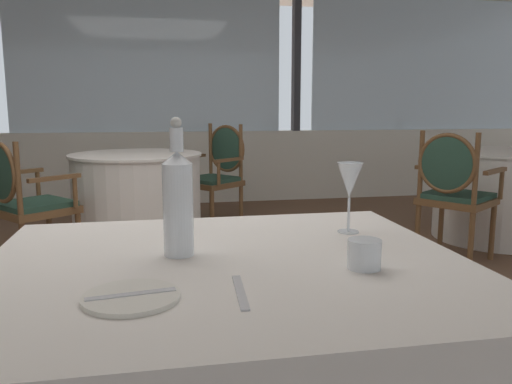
% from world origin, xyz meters
% --- Properties ---
extents(ground_plane, '(14.40, 14.40, 0.00)m').
position_xyz_m(ground_plane, '(0.00, 0.00, 0.00)').
color(ground_plane, brown).
extents(window_wall_far, '(11.07, 0.14, 2.72)m').
position_xyz_m(window_wall_far, '(0.00, 3.58, 1.09)').
color(window_wall_far, silver).
rests_on(window_wall_far, ground_plane).
extents(side_plate, '(0.20, 0.20, 0.01)m').
position_xyz_m(side_plate, '(0.02, -1.55, 0.77)').
color(side_plate, silver).
rests_on(side_plate, foreground_table).
extents(butter_knife, '(0.18, 0.05, 0.00)m').
position_xyz_m(butter_knife, '(0.02, -1.55, 0.78)').
color(butter_knife, silver).
rests_on(butter_knife, foreground_table).
extents(dinner_fork, '(0.03, 0.20, 0.00)m').
position_xyz_m(dinner_fork, '(0.24, -1.56, 0.77)').
color(dinner_fork, silver).
rests_on(dinner_fork, foreground_table).
extents(water_bottle, '(0.08, 0.08, 0.35)m').
position_xyz_m(water_bottle, '(0.12, -1.26, 0.91)').
color(water_bottle, white).
rests_on(water_bottle, foreground_table).
extents(wine_glass, '(0.08, 0.08, 0.21)m').
position_xyz_m(wine_glass, '(0.64, -1.11, 0.92)').
color(wine_glass, white).
rests_on(wine_glass, foreground_table).
extents(water_tumbler, '(0.08, 0.08, 0.07)m').
position_xyz_m(water_tumbler, '(0.55, -1.45, 0.80)').
color(water_tumbler, white).
rests_on(water_tumbler, foreground_table).
extents(background_table_0, '(1.07, 1.07, 0.76)m').
position_xyz_m(background_table_0, '(-0.10, 1.73, 0.38)').
color(background_table_0, white).
rests_on(background_table_0, ground_plane).
extents(dining_chair_0_0, '(0.65, 0.66, 0.93)m').
position_xyz_m(dining_chair_0_0, '(-0.84, 1.11, 0.54)').
color(dining_chair_0_0, brown).
rests_on(dining_chair_0_0, ground_plane).
extents(dining_chair_0_1, '(0.65, 0.66, 0.98)m').
position_xyz_m(dining_chair_0_1, '(0.64, 2.35, 0.56)').
color(dining_chair_0_1, brown).
rests_on(dining_chair_0_1, ground_plane).
extents(background_table_1, '(1.13, 1.13, 0.76)m').
position_xyz_m(background_table_1, '(2.99, 1.37, 0.38)').
color(background_table_1, white).
rests_on(background_table_1, ground_plane).
extents(dining_chair_1_0, '(0.64, 0.66, 0.97)m').
position_xyz_m(dining_chair_1_0, '(2.18, 0.80, 0.57)').
color(dining_chair_1_0, brown).
rests_on(dining_chair_1_0, ground_plane).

